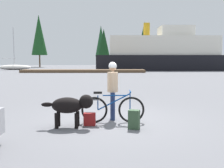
% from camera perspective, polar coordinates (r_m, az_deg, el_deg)
% --- Properties ---
extents(ground_plane, '(160.00, 160.00, 0.00)m').
position_cam_1_polar(ground_plane, '(7.68, -0.13, -8.18)').
color(ground_plane, slate).
extents(bicycle, '(1.82, 0.44, 0.93)m').
position_cam_1_polar(bicycle, '(7.31, 0.10, -5.63)').
color(bicycle, black).
rests_on(bicycle, ground_plane).
extents(person_cyclist, '(0.32, 0.53, 1.75)m').
position_cam_1_polar(person_cyclist, '(7.65, 0.15, -0.18)').
color(person_cyclist, navy).
rests_on(person_cyclist, ground_plane).
extents(dog, '(1.39, 0.50, 0.89)m').
position_cam_1_polar(dog, '(6.90, -9.27, -4.78)').
color(dog, black).
rests_on(dog, ground_plane).
extents(backpack, '(0.33, 0.28, 0.50)m').
position_cam_1_polar(backpack, '(6.73, 4.98, -7.96)').
color(backpack, '#334C33').
rests_on(backpack, ground_plane).
extents(handbag_pannier, '(0.33, 0.19, 0.35)m').
position_cam_1_polar(handbag_pannier, '(7.10, -5.06, -7.90)').
color(handbag_pannier, maroon).
rests_on(handbag_pannier, ground_plane).
extents(dock_pier, '(17.59, 2.95, 0.40)m').
position_cam_1_polar(dock_pier, '(36.91, -6.42, 2.93)').
color(dock_pier, brown).
rests_on(dock_pier, ground_plane).
extents(ferry_boat, '(22.89, 7.70, 8.19)m').
position_cam_1_polar(ferry_boat, '(45.73, 11.30, 6.64)').
color(ferry_boat, black).
rests_on(ferry_boat, ground_plane).
extents(sailboat_moored, '(6.08, 1.70, 7.63)m').
position_cam_1_polar(sailboat_moored, '(49.71, -21.12, 3.60)').
color(sailboat_moored, silver).
rests_on(sailboat_moored, ground_plane).
extents(pine_tree_far_left, '(3.78, 3.78, 12.62)m').
position_cam_1_polar(pine_tree_far_left, '(64.86, -16.11, 10.54)').
color(pine_tree_far_left, '#4C331E').
rests_on(pine_tree_far_left, ground_plane).
extents(pine_tree_center, '(3.09, 3.09, 9.53)m').
position_cam_1_polar(pine_tree_center, '(64.24, -1.87, 9.20)').
color(pine_tree_center, '#4C331E').
rests_on(pine_tree_center, ground_plane).
extents(pine_tree_far_right, '(3.20, 3.20, 11.03)m').
position_cam_1_polar(pine_tree_far_right, '(63.17, 7.30, 10.27)').
color(pine_tree_far_right, '#4C331E').
rests_on(pine_tree_far_right, ground_plane).
extents(pine_tree_mid_back, '(2.99, 2.99, 10.84)m').
position_cam_1_polar(pine_tree_mid_back, '(67.83, -2.50, 9.62)').
color(pine_tree_mid_back, '#4C331E').
rests_on(pine_tree_mid_back, ground_plane).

